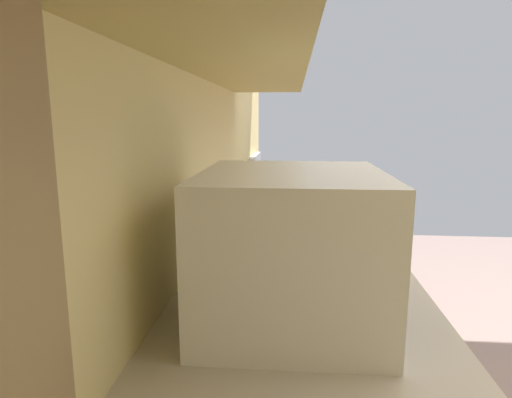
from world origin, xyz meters
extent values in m
cube|color=#EED488|center=(0.00, 1.64, 1.38)|extent=(4.32, 0.12, 2.75)
cube|color=#BBAF9A|center=(-0.43, 1.26, 0.87)|extent=(3.33, 0.67, 0.02)
cube|color=#332819|center=(-0.19, 0.94, 0.43)|extent=(0.01, 0.01, 0.79)
cube|color=#332819|center=(0.28, 0.94, 0.43)|extent=(0.01, 0.01, 0.79)
cube|color=#332819|center=(0.75, 0.94, 0.43)|extent=(0.01, 0.01, 0.79)
cube|color=#B7BABF|center=(1.56, 1.26, 0.44)|extent=(0.67, 0.66, 0.88)
cube|color=black|center=(1.56, 0.92, 0.40)|extent=(0.52, 0.01, 0.49)
cube|color=black|center=(1.56, 1.26, 0.89)|extent=(0.64, 0.62, 0.02)
cube|color=#B7BABF|center=(1.56, 1.56, 0.97)|extent=(0.64, 0.04, 0.18)
cylinder|color=#38383D|center=(1.42, 1.14, 0.91)|extent=(0.11, 0.11, 0.01)
cylinder|color=#38383D|center=(1.71, 1.14, 0.91)|extent=(0.11, 0.11, 0.01)
cylinder|color=#38383D|center=(1.42, 1.37, 0.91)|extent=(0.11, 0.11, 0.01)
cylinder|color=#38383D|center=(1.71, 1.37, 0.91)|extent=(0.11, 0.11, 0.01)
cube|color=white|center=(-0.63, 1.28, 1.05)|extent=(0.47, 0.40, 0.33)
cube|color=black|center=(-0.67, 1.08, 1.05)|extent=(0.29, 0.01, 0.23)
cube|color=#2D2D33|center=(-0.45, 1.08, 1.05)|extent=(0.08, 0.01, 0.23)
cylinder|color=gold|center=(0.62, 1.14, 0.91)|extent=(0.13, 0.13, 0.06)
cylinder|color=#EEA853|center=(0.62, 1.14, 0.93)|extent=(0.10, 0.10, 0.03)
cylinder|color=red|center=(0.16, 1.14, 0.96)|extent=(0.13, 0.13, 0.15)
cylinder|color=black|center=(0.16, 1.14, 1.05)|extent=(0.03, 0.03, 0.02)
cylinder|color=red|center=(0.23, 1.14, 0.99)|extent=(0.08, 0.02, 0.05)
camera|label=1|loc=(-1.57, 1.28, 1.33)|focal=30.20mm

